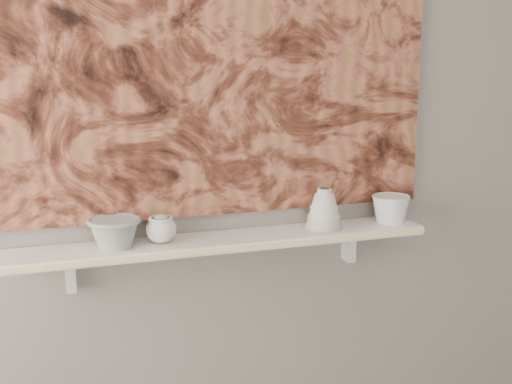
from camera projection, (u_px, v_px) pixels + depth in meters
name	position (u px, v px, depth m)	size (l,w,h in m)	color
wall_back	(214.00, 107.00, 2.34)	(3.60, 3.60, 0.00)	gray
shelf	(223.00, 242.00, 2.35)	(1.40, 0.18, 0.03)	white
shelf_stripe	(231.00, 249.00, 2.26)	(1.40, 0.01, 0.02)	#F9E8A6
bracket_left	(70.00, 273.00, 2.27)	(0.03, 0.06, 0.12)	white
bracket_right	(349.00, 245.00, 2.57)	(0.03, 0.06, 0.12)	white
painting	(214.00, 48.00, 2.29)	(1.50, 0.03, 1.10)	#5E2C1D
house_motif	(341.00, 137.00, 2.48)	(0.09, 0.00, 0.08)	black
bowl_grey	(114.00, 232.00, 2.22)	(0.17, 0.17, 0.10)	gray
cup_cream	(161.00, 229.00, 2.27)	(0.10, 0.10, 0.09)	beige
bell_vessel	(324.00, 208.00, 2.44)	(0.13, 0.13, 0.14)	beige
bowl_white	(391.00, 209.00, 2.53)	(0.13, 0.13, 0.10)	silver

